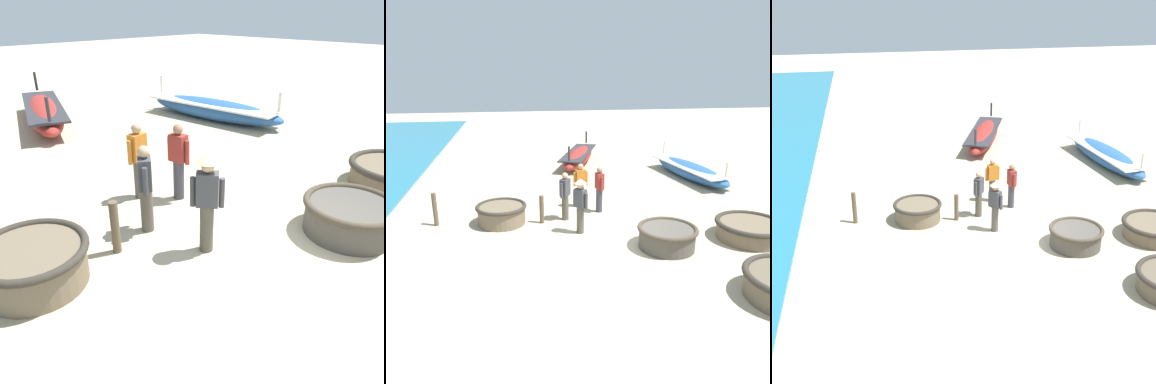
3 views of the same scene
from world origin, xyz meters
The scene contains 10 objects.
ground_plane centered at (0.00, 0.00, 0.00)m, with size 80.00×80.00×0.00m, color #BCAD8C.
coracle_upturned centered at (-3.07, 2.19, 0.34)m, with size 1.59×1.59×0.62m.
coracle_center centered at (1.35, -0.41, 0.33)m, with size 1.62×1.62×0.62m.
long_boat_blue_hull centered at (5.31, 6.23, 0.36)m, with size 1.83×5.47×1.25m.
long_boat_white_hull centered at (0.83, 9.86, 0.39)m, with size 2.92×5.30×1.38m.
fisherman_by_coracle centered at (0.20, 2.65, 0.84)m, with size 0.26×0.53×1.57m.
fisherman_hauling centered at (-0.33, 3.26, 0.84)m, with size 0.53×0.27×1.57m.
fisherman_standing_left centered at (-1.05, 2.15, 0.84)m, with size 0.38×0.44×1.57m.
fisherman_with_hat centered at (-0.77, 1.00, 0.96)m, with size 0.39×0.43×1.67m.
mooring_post_shoreline centered at (-1.82, 1.99, 0.45)m, with size 0.14×0.14×0.91m, color brown.
Camera 1 is at (-4.54, -2.39, 3.55)m, focal length 35.00 mm.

